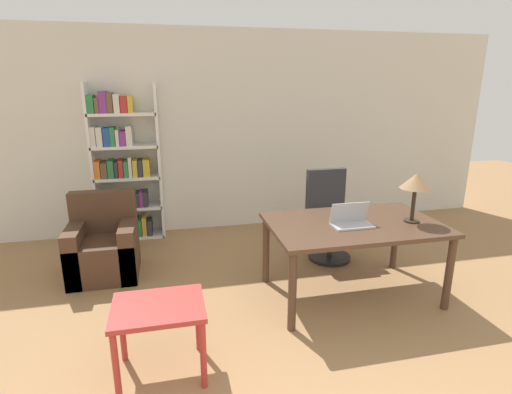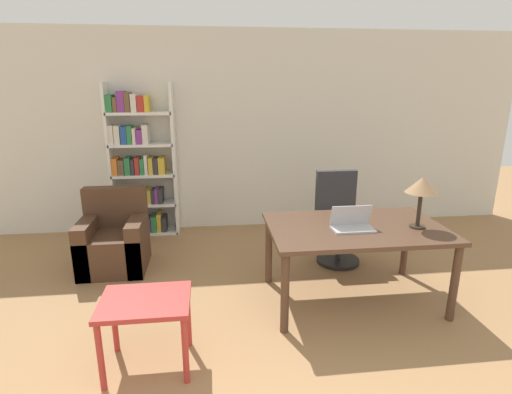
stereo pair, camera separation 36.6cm
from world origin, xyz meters
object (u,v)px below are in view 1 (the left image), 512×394
side_table_blue (159,317)px  bookshelf (123,171)px  armchair (104,248)px  office_chair (329,218)px  desk (354,231)px  table_lamp (416,183)px  laptop (351,221)px

side_table_blue → bookshelf: 2.85m
side_table_blue → armchair: size_ratio=0.71×
office_chair → desk: bearing=-98.5°
desk → bookshelf: bearing=137.6°
table_lamp → office_chair: 1.25m
table_lamp → armchair: table_lamp is taller
office_chair → side_table_blue: bearing=-139.9°
side_table_blue → laptop: bearing=21.0°
table_lamp → office_chair: bearing=112.3°
office_chair → armchair: size_ratio=1.19×
bookshelf → table_lamp: bearing=-37.6°
desk → bookshelf: size_ratio=0.79×
office_chair → side_table_blue: office_chair is taller
table_lamp → armchair: bearing=159.7°
table_lamp → bookshelf: size_ratio=0.23×
laptop → side_table_blue: (-1.73, -0.67, -0.34)m
desk → office_chair: office_chair is taller
desk → laptop: (-0.07, -0.07, 0.13)m
laptop → table_lamp: 0.69m
armchair → bookshelf: (0.15, 1.06, 0.62)m
desk → table_lamp: table_lamp is taller
bookshelf → side_table_blue: bearing=-80.9°
side_table_blue → bookshelf: (-0.44, 2.78, 0.46)m
laptop → table_lamp: size_ratio=0.79×
office_chair → table_lamp: bearing=-67.7°
table_lamp → office_chair: (-0.40, 0.99, -0.64)m
table_lamp → bookshelf: (-2.78, 2.14, -0.21)m
side_table_blue → armchair: 1.82m
laptop → armchair: (-2.32, 1.05, -0.49)m
side_table_blue → bookshelf: bookshelf is taller
side_table_blue → bookshelf: size_ratio=0.31×
desk → office_chair: 0.92m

